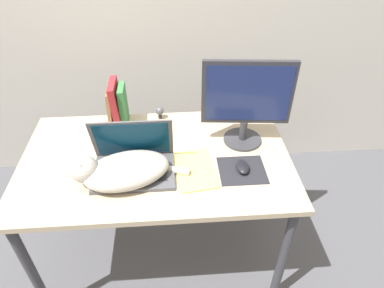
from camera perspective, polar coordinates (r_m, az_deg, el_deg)
The scene contains 9 objects.
desk at distance 1.68m, azimuth -5.88°, elevation -4.20°, with size 1.27×0.76×0.74m.
laptop at distance 1.54m, azimuth -9.70°, elevation -2.98°, with size 0.36×0.24×0.25m.
cat at distance 1.49m, azimuth -11.78°, elevation -4.29°, with size 0.51×0.31×0.15m.
external_monitor at distance 1.61m, azimuth 9.12°, elevation 7.20°, with size 0.42×0.19×0.43m.
mousepad at distance 1.56m, azimuth 8.33°, elevation -4.34°, with size 0.21×0.19×0.00m.
computer_mouse at distance 1.55m, azimuth 8.41°, elevation -3.75°, with size 0.06×0.10×0.03m.
book_row at distance 1.82m, azimuth -12.37°, elevation 6.37°, with size 0.09×0.17×0.24m.
notepad at distance 1.55m, azimuth 0.42°, elevation -4.26°, with size 0.21×0.29×0.01m.
webcam at distance 1.86m, azimuth -5.40°, elevation 5.42°, with size 0.04×0.04×0.07m.
Camera 1 is at (0.08, -0.86, 1.79)m, focal length 32.00 mm.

